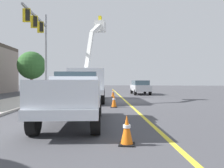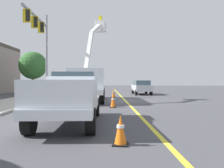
# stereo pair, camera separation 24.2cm
# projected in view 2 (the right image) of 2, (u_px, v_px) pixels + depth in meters

# --- Properties ---
(ground) EXTENTS (120.00, 120.00, 0.00)m
(ground) POSITION_uv_depth(u_px,v_px,m) (125.00, 101.00, 19.01)
(ground) COLOR #47474C
(sidewalk_far_side) EXTENTS (59.65, 14.49, 0.12)m
(sidewalk_far_side) POSITION_uv_depth(u_px,v_px,m) (23.00, 100.00, 18.78)
(sidewalk_far_side) COLOR #B2ADA3
(sidewalk_far_side) RESTS_ON ground
(lane_centre_stripe) EXTENTS (49.19, 9.29, 0.01)m
(lane_centre_stripe) POSITION_uv_depth(u_px,v_px,m) (125.00, 101.00, 19.01)
(lane_centre_stripe) COLOR yellow
(lane_centre_stripe) RESTS_ON ground
(utility_bucket_truck) EXTENTS (8.52, 3.96, 7.37)m
(utility_bucket_truck) POSITION_uv_depth(u_px,v_px,m) (89.00, 81.00, 18.98)
(utility_bucket_truck) COLOR white
(utility_bucket_truck) RESTS_ON ground
(service_pickup_truck) EXTENTS (5.89, 3.09, 2.06)m
(service_pickup_truck) POSITION_uv_depth(u_px,v_px,m) (69.00, 95.00, 8.79)
(service_pickup_truck) COLOR white
(service_pickup_truck) RESTS_ON ground
(passing_minivan) EXTENTS (5.07, 2.74, 1.69)m
(passing_minivan) POSITION_uv_depth(u_px,v_px,m) (141.00, 86.00, 27.64)
(passing_minivan) COLOR silver
(passing_minivan) RESTS_ON ground
(traffic_cone_leading) EXTENTS (0.40, 0.40, 0.79)m
(traffic_cone_leading) POSITION_uv_depth(u_px,v_px,m) (120.00, 130.00, 5.91)
(traffic_cone_leading) COLOR black
(traffic_cone_leading) RESTS_ON ground
(traffic_cone_mid_front) EXTENTS (0.40, 0.40, 0.85)m
(traffic_cone_mid_front) POSITION_uv_depth(u_px,v_px,m) (113.00, 101.00, 14.19)
(traffic_cone_mid_front) COLOR black
(traffic_cone_mid_front) RESTS_ON ground
(traffic_cone_mid_rear) EXTENTS (0.40, 0.40, 0.84)m
(traffic_cone_mid_rear) POSITION_uv_depth(u_px,v_px,m) (114.00, 93.00, 23.19)
(traffic_cone_mid_rear) COLOR black
(traffic_cone_mid_rear) RESTS_ON ground
(traffic_signal_mast) EXTENTS (6.55, 1.42, 8.15)m
(traffic_signal_mast) POSITION_uv_depth(u_px,v_px,m) (41.00, 37.00, 20.36)
(traffic_signal_mast) COLOR gray
(traffic_signal_mast) RESTS_ON ground
(street_tree_right) EXTENTS (3.32, 3.32, 5.17)m
(street_tree_right) POSITION_uv_depth(u_px,v_px,m) (33.00, 65.00, 27.33)
(street_tree_right) COLOR brown
(street_tree_right) RESTS_ON ground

